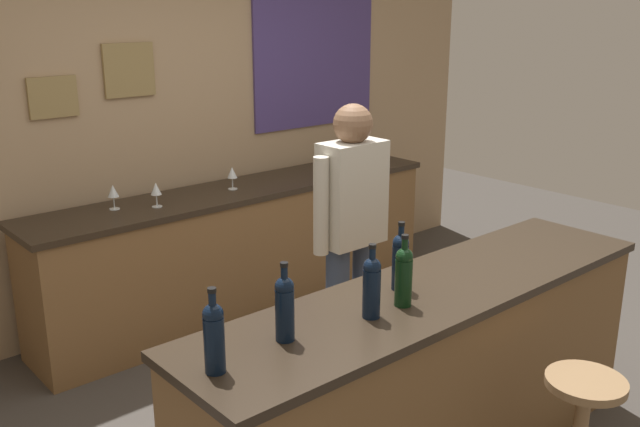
# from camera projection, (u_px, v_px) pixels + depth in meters

# --- Properties ---
(back_wall) EXTENTS (6.00, 0.09, 2.80)m
(back_wall) POSITION_uv_depth(u_px,v_px,m) (161.00, 111.00, 4.72)
(back_wall) COLOR tan
(back_wall) RESTS_ON ground_plane
(bar_counter) EXTENTS (2.50, 0.60, 0.92)m
(bar_counter) POSITION_uv_depth(u_px,v_px,m) (429.00, 380.00, 3.21)
(bar_counter) COLOR brown
(bar_counter) RESTS_ON ground_plane
(side_counter) EXTENTS (3.05, 0.56, 0.90)m
(side_counter) POSITION_uv_depth(u_px,v_px,m) (243.00, 249.00, 4.95)
(side_counter) COLOR brown
(side_counter) RESTS_ON ground_plane
(bartender) EXTENTS (0.52, 0.21, 1.62)m
(bartender) POSITION_uv_depth(u_px,v_px,m) (352.00, 230.00, 3.81)
(bartender) COLOR #384766
(bartender) RESTS_ON ground_plane
(bar_stool) EXTENTS (0.32, 0.32, 0.68)m
(bar_stool) POSITION_uv_depth(u_px,v_px,m) (581.00, 427.00, 2.86)
(bar_stool) COLOR olive
(bar_stool) RESTS_ON ground_plane
(wine_bottle_a) EXTENTS (0.07, 0.07, 0.31)m
(wine_bottle_a) POSITION_uv_depth(u_px,v_px,m) (214.00, 335.00, 2.34)
(wine_bottle_a) COLOR black
(wine_bottle_a) RESTS_ON bar_counter
(wine_bottle_b) EXTENTS (0.07, 0.07, 0.31)m
(wine_bottle_b) POSITION_uv_depth(u_px,v_px,m) (285.00, 306.00, 2.56)
(wine_bottle_b) COLOR black
(wine_bottle_b) RESTS_ON bar_counter
(wine_bottle_c) EXTENTS (0.07, 0.07, 0.31)m
(wine_bottle_c) POSITION_uv_depth(u_px,v_px,m) (372.00, 285.00, 2.75)
(wine_bottle_c) COLOR black
(wine_bottle_c) RESTS_ON bar_counter
(wine_bottle_d) EXTENTS (0.07, 0.07, 0.31)m
(wine_bottle_d) POSITION_uv_depth(u_px,v_px,m) (404.00, 274.00, 2.86)
(wine_bottle_d) COLOR black
(wine_bottle_d) RESTS_ON bar_counter
(wine_bottle_e) EXTENTS (0.07, 0.07, 0.31)m
(wine_bottle_e) POSITION_uv_depth(u_px,v_px,m) (400.00, 260.00, 3.03)
(wine_bottle_e) COLOR black
(wine_bottle_e) RESTS_ON bar_counter
(wine_glass_a) EXTENTS (0.07, 0.07, 0.16)m
(wine_glass_a) POSITION_uv_depth(u_px,v_px,m) (113.00, 192.00, 4.28)
(wine_glass_a) COLOR silver
(wine_glass_a) RESTS_ON side_counter
(wine_glass_b) EXTENTS (0.07, 0.07, 0.16)m
(wine_glass_b) POSITION_uv_depth(u_px,v_px,m) (156.00, 190.00, 4.33)
(wine_glass_b) COLOR silver
(wine_glass_b) RESTS_ON side_counter
(wine_glass_c) EXTENTS (0.07, 0.07, 0.16)m
(wine_glass_c) POSITION_uv_depth(u_px,v_px,m) (232.00, 173.00, 4.75)
(wine_glass_c) COLOR silver
(wine_glass_c) RESTS_ON side_counter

